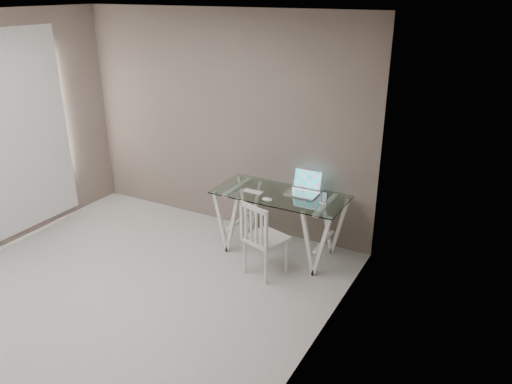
# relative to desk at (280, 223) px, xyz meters

# --- Properties ---
(room) EXTENTS (4.50, 4.52, 2.71)m
(room) POSITION_rel_desk_xyz_m (-1.09, -1.78, 1.33)
(room) COLOR #ADABA6
(room) RESTS_ON ground
(desk) EXTENTS (1.50, 0.70, 0.75)m
(desk) POSITION_rel_desk_xyz_m (0.00, 0.00, 0.00)
(desk) COLOR silver
(desk) RESTS_ON ground
(chair) EXTENTS (0.49, 0.49, 0.86)m
(chair) POSITION_rel_desk_xyz_m (0.05, -0.55, 0.09)
(chair) COLOR silver
(chair) RESTS_ON ground
(laptop) EXTENTS (0.36, 0.31, 0.25)m
(laptop) POSITION_rel_desk_xyz_m (0.22, 0.18, 0.42)
(laptop) COLOR silver
(laptop) RESTS_ON desk
(keyboard) EXTENTS (0.25, 0.11, 0.01)m
(keyboard) POSITION_rel_desk_xyz_m (-0.30, -0.10, 0.37)
(keyboard) COLOR silver
(keyboard) RESTS_ON desk
(mouse) EXTENTS (0.12, 0.07, 0.04)m
(mouse) POSITION_rel_desk_xyz_m (-0.04, -0.25, 0.38)
(mouse) COLOR silver
(mouse) RESTS_ON desk
(phone_dock) EXTENTS (0.07, 0.07, 0.13)m
(phone_dock) POSITION_rel_desk_xyz_m (0.53, -0.01, 0.40)
(phone_dock) COLOR white
(phone_dock) RESTS_ON desk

